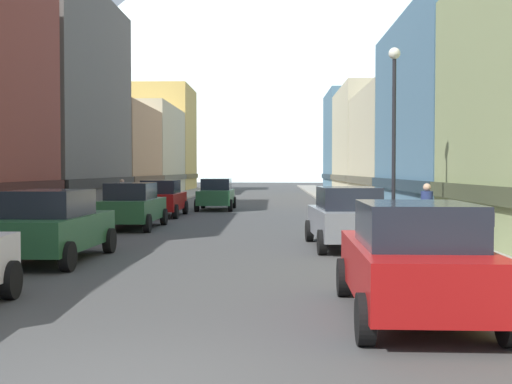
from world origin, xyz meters
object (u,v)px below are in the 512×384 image
car_driving_0 (216,194)px  parking_meter_near (490,236)px  car_left_3 (162,198)px  car_right_1 (347,217)px  pedestrian_1 (427,214)px  potted_plant_1 (406,210)px  pedestrian_2 (122,196)px  car_left_1 (53,225)px  trash_bin_right (450,231)px  car_left_2 (132,205)px  streetlamp_right (394,114)px  car_right_0 (414,260)px  potted_plant_0 (411,214)px

car_driving_0 → parking_meter_near: size_ratio=3.31×
car_left_3 → car_right_1: (7.60, -12.69, 0.00)m
car_driving_0 → pedestrian_1: (7.85, -17.53, 0.05)m
car_driving_0 → potted_plant_1: (8.60, -10.81, -0.22)m
pedestrian_2 → potted_plant_1: bearing=-29.7°
car_left_1 → trash_bin_right: bearing=7.9°
car_left_2 → streetlamp_right: streetlamp_right is taller
pedestrian_2 → car_driving_0: bearing=34.9°
streetlamp_right → car_right_1: bearing=-144.5°
car_left_2 → trash_bin_right: bearing=-37.0°
car_driving_0 → pedestrian_2: bearing=-145.1°
car_left_1 → car_right_0: (7.60, -6.01, 0.00)m
car_left_3 → car_right_0: size_ratio=0.99×
car_right_0 → streetlamp_right: streetlamp_right is taller
car_left_1 → pedestrian_1: size_ratio=2.59×
potted_plant_0 → streetlamp_right: streetlamp_right is taller
trash_bin_right → car_right_0: bearing=-109.0°
pedestrian_2 → car_left_1: bearing=-82.2°
trash_bin_right → potted_plant_1: 8.95m
pedestrian_1 → trash_bin_right: bearing=-87.4°
trash_bin_right → pedestrian_2: size_ratio=0.59×
car_left_2 → car_driving_0: 12.28m
car_right_1 → potted_plant_0: (3.20, 6.29, -0.33)m
car_right_0 → car_driving_0: same height
car_right_0 → pedestrian_2: bearing=112.8°
car_driving_0 → potted_plant_0: car_driving_0 is taller
car_left_3 → pedestrian_2: size_ratio=2.68×
pedestrian_1 → potted_plant_0: bearing=82.5°
car_driving_0 → car_left_3: bearing=-112.1°
car_driving_0 → car_left_1: bearing=-95.9°
pedestrian_1 → pedestrian_2: 18.98m
car_driving_0 → parking_meter_near: 25.80m
car_left_2 → car_right_0: same height
car_right_1 → streetlamp_right: (1.55, 1.10, 3.09)m
potted_plant_0 → streetlamp_right: bearing=-107.7°
car_left_2 → pedestrian_2: bearing=105.5°
car_left_1 → car_driving_0: 21.26m
car_driving_0 → streetlamp_right: (6.95, -17.00, 3.09)m
car_left_1 → car_right_0: 9.69m
parking_meter_near → potted_plant_0: (1.25, 12.92, -0.44)m
car_right_1 → car_right_0: bearing=-90.0°
streetlamp_right → car_left_1: bearing=-155.6°
car_left_1 → potted_plant_0: car_left_1 is taller
streetlamp_right → parking_meter_near: bearing=-87.0°
parking_meter_near → car_left_3: bearing=116.3°
pedestrian_1 → streetlamp_right: bearing=149.6°
car_right_0 → parking_meter_near: size_ratio=3.34×
pedestrian_1 → car_left_1: bearing=-160.2°
car_left_1 → car_left_3: (0.00, 15.72, 0.00)m
potted_plant_1 → streetlamp_right: streetlamp_right is taller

